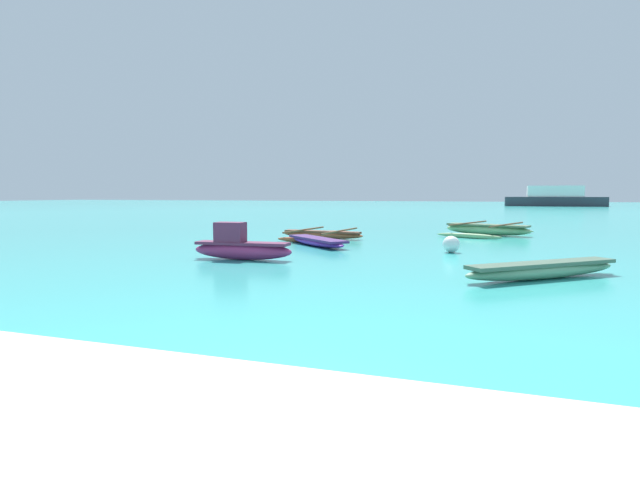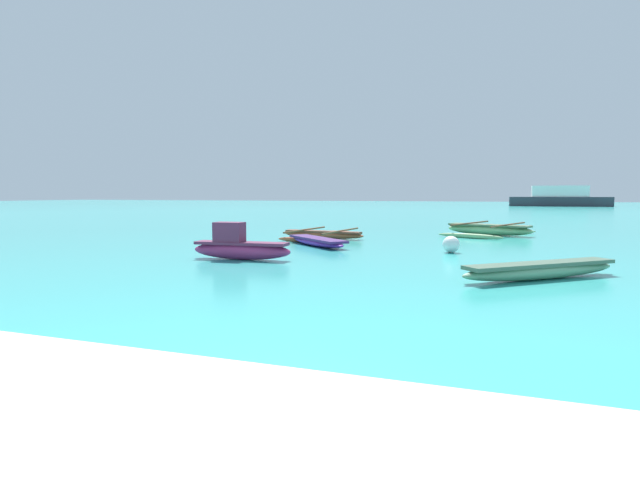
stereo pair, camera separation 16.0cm
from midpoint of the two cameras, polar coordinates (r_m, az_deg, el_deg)
The scene contains 8 objects.
ground_plane at distance 4.32m, azimuth -10.57°, elevation -19.57°, with size 240.00×240.00×0.00m.
moored_boat_0 at distance 11.65m, azimuth 23.75°, elevation -3.08°, with size 3.43×3.10×0.36m.
moored_boat_1 at distance 23.16m, azimuth 18.38°, elevation 1.16°, with size 4.10×4.99×0.53m.
moored_boat_2 at distance 17.39m, azimuth -0.59°, elevation -0.14°, with size 3.02×2.88×0.29m.
moored_boat_3 at distance 20.25m, azimuth 0.02°, elevation 0.65°, with size 3.57×4.04×0.37m.
moored_boat_4 at distance 13.94m, azimuth -9.43°, elevation -0.74°, with size 2.90×0.74×1.03m.
mooring_buoy_0 at distance 15.91m, azimuth 14.48°, elevation -0.47°, with size 0.52×0.52×0.52m.
distant_ferry at distance 81.23m, azimuth 25.17°, elevation 4.38°, with size 13.67×3.01×3.01m.
Camera 1 is at (1.88, -3.43, 1.81)m, focal length 28.00 mm.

